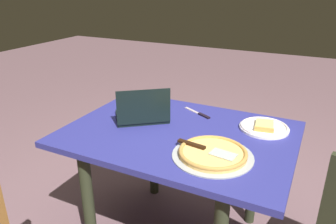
# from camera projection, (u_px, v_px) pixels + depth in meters

# --- Properties ---
(dining_table) EXTENTS (1.21, 0.87, 0.75)m
(dining_table) POSITION_uv_depth(u_px,v_px,m) (179.00, 149.00, 1.78)
(dining_table) COLOR navy
(dining_table) RESTS_ON ground_plane
(laptop) EXTENTS (0.38, 0.37, 0.21)m
(laptop) POSITION_uv_depth(u_px,v_px,m) (142.00, 113.00, 1.86)
(laptop) COLOR black
(laptop) RESTS_ON dining_table
(pizza_plate) EXTENTS (0.27, 0.27, 0.04)m
(pizza_plate) POSITION_uv_depth(u_px,v_px,m) (264.00, 127.00, 1.76)
(pizza_plate) COLOR white
(pizza_plate) RESTS_ON dining_table
(pizza_tray) EXTENTS (0.38, 0.38, 0.04)m
(pizza_tray) POSITION_uv_depth(u_px,v_px,m) (213.00, 153.00, 1.48)
(pizza_tray) COLOR #A1A5A6
(pizza_tray) RESTS_ON dining_table
(table_knife) EXTENTS (0.20, 0.12, 0.01)m
(table_knife) POSITION_uv_depth(u_px,v_px,m) (199.00, 114.00, 1.96)
(table_knife) COLOR #C3B2B6
(table_knife) RESTS_ON dining_table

